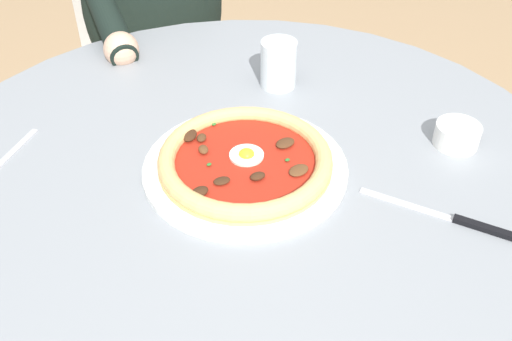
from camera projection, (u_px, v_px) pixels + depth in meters
The scene contains 8 objects.
dining_table at pixel (247, 244), 0.98m from camera, with size 1.06×1.06×0.74m.
pizza_on_plate at pixel (242, 162), 0.87m from camera, with size 0.31×0.31×0.04m.
water_glass at pixel (278, 67), 1.05m from camera, with size 0.07×0.07×0.09m.
steak_knife at pixel (462, 221), 0.79m from camera, with size 0.10×0.21×0.01m.
ramekin_capers at pixel (457, 134), 0.92m from camera, with size 0.07×0.07×0.04m.
fork_utensil at pixel (4, 160), 0.89m from camera, with size 0.15×0.11×0.00m.
diner_person at pixel (162, 78), 1.55m from camera, with size 0.45×0.48×1.13m.
cafe_chair_diner at pixel (150, 42), 1.64m from camera, with size 0.53×0.53×0.89m.
Camera 1 is at (0.40, 0.54, 1.30)m, focal length 40.46 mm.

